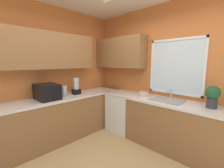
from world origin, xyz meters
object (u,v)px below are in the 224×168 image
object	(u,v)px
potted_plant	(213,95)
bowl	(143,94)
dishwasher	(123,112)
blender_appliance	(76,87)
sink_assembly	(167,100)
microwave	(47,92)
kettle	(64,91)

from	to	relation	value
potted_plant	bowl	bearing A→B (deg)	-177.57
dishwasher	potted_plant	distance (m)	1.81
bowl	blender_appliance	size ratio (longest dim) A/B	0.47
dishwasher	sink_assembly	world-z (taller)	sink_assembly
potted_plant	blender_appliance	xyz separation A→B (m)	(-2.34, -0.90, -0.04)
microwave	bowl	distance (m)	1.89
dishwasher	kettle	distance (m)	1.41
bowl	kettle	bearing A→B (deg)	-135.03
potted_plant	blender_appliance	size ratio (longest dim) A/B	0.96
potted_plant	blender_appliance	world-z (taller)	blender_appliance
microwave	blender_appliance	distance (m)	0.63
kettle	potted_plant	size ratio (longest dim) A/B	0.64
dishwasher	microwave	bearing A→B (deg)	-114.46
sink_assembly	blender_appliance	distance (m)	1.89
bowl	dishwasher	bearing A→B (deg)	-176.61
kettle	bowl	world-z (taller)	kettle
kettle	bowl	size ratio (longest dim) A/B	1.29
bowl	blender_appliance	bearing A→B (deg)	-143.88
dishwasher	blender_appliance	xyz separation A→B (m)	(-0.66, -0.82, 0.63)
microwave	bowl	world-z (taller)	microwave
kettle	sink_assembly	world-z (taller)	kettle
sink_assembly	bowl	xyz separation A→B (m)	(-0.51, -0.01, 0.03)
potted_plant	bowl	size ratio (longest dim) A/B	2.02
microwave	sink_assembly	xyz separation A→B (m)	(1.67, 1.49, -0.13)
sink_assembly	kettle	bearing A→B (deg)	-145.11
dishwasher	kettle	size ratio (longest dim) A/B	3.82
microwave	blender_appliance	world-z (taller)	blender_appliance
microwave	sink_assembly	bearing A→B (deg)	41.66
dishwasher	sink_assembly	bearing A→B (deg)	2.09
microwave	sink_assembly	size ratio (longest dim) A/B	0.87
sink_assembly	bowl	distance (m)	0.51
microwave	kettle	world-z (taller)	microwave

